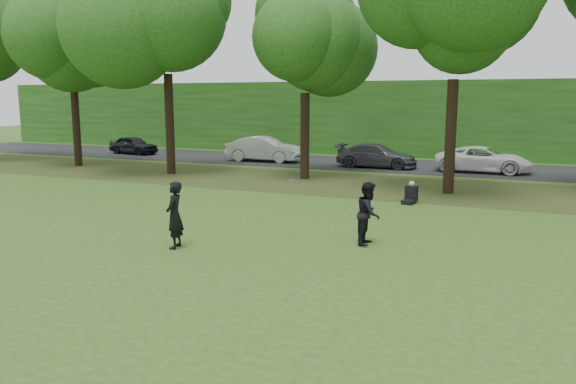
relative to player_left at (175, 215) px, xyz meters
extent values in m
plane|color=#2A4F18|center=(1.37, -0.67, -0.88)|extent=(120.00, 120.00, 0.00)
cube|color=#3F3616|center=(1.37, 12.33, -0.87)|extent=(60.00, 7.00, 0.01)
cube|color=black|center=(1.37, 20.33, -0.87)|extent=(70.00, 7.00, 0.02)
cube|color=#194A15|center=(1.37, 26.33, 1.62)|extent=(70.00, 3.00, 5.00)
imported|color=black|center=(0.00, 0.00, 0.00)|extent=(0.56, 0.72, 1.76)
imported|color=black|center=(4.53, 2.40, -0.03)|extent=(0.69, 0.86, 1.69)
imported|color=black|center=(-17.01, 19.60, -0.24)|extent=(3.79, 1.90, 1.24)
imported|color=#ABAFB3|center=(-6.63, 19.05, -0.09)|extent=(4.71, 1.80, 1.53)
imported|color=#3C3E43|center=(0.47, 18.84, -0.21)|extent=(4.53, 1.90, 1.31)
imported|color=silver|center=(6.15, 19.07, -0.19)|extent=(4.89, 2.35, 1.34)
cylinder|color=#DF1293|center=(2.73, 1.58, 0.84)|extent=(0.37, 0.36, 0.12)
cube|color=black|center=(4.36, 8.61, -0.80)|extent=(0.48, 0.61, 0.16)
cube|color=black|center=(4.40, 8.88, -0.52)|extent=(0.46, 0.40, 0.56)
sphere|color=tan|center=(4.40, 8.88, -0.16)|extent=(0.22, 0.22, 0.22)
cylinder|color=black|center=(-15.63, 12.93, 1.26)|extent=(0.44, 0.44, 4.28)
sphere|color=#194A15|center=(-15.63, 12.93, 6.26)|extent=(6.00, 6.00, 6.00)
cylinder|color=black|center=(-8.63, 12.13, 1.66)|extent=(0.44, 0.44, 5.08)
sphere|color=#194A15|center=(-8.63, 12.13, 7.59)|extent=(7.20, 7.20, 7.20)
cylinder|color=black|center=(-1.63, 13.23, 1.18)|extent=(0.44, 0.44, 4.12)
sphere|color=#194A15|center=(-1.63, 13.23, 5.98)|extent=(5.80, 5.80, 5.80)
cylinder|color=black|center=(5.37, 11.63, 1.43)|extent=(0.44, 0.44, 4.62)
camera|label=1|loc=(8.38, -11.91, 3.01)|focal=35.00mm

